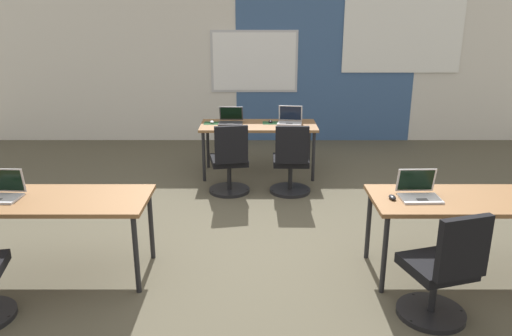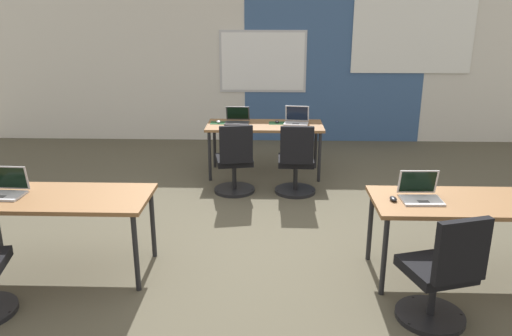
# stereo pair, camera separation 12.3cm
# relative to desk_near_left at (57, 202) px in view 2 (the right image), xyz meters

# --- Properties ---
(ground_plane) EXTENTS (24.00, 24.00, 0.00)m
(ground_plane) POSITION_rel_desk_near_left_xyz_m (1.75, 0.60, -0.66)
(ground_plane) COLOR #4C4738
(back_wall_assembly) EXTENTS (10.00, 0.27, 2.80)m
(back_wall_assembly) POSITION_rel_desk_near_left_xyz_m (1.80, 4.80, 0.75)
(back_wall_assembly) COLOR silver
(back_wall_assembly) RESTS_ON ground
(desk_near_left) EXTENTS (1.60, 0.70, 0.72)m
(desk_near_left) POSITION_rel_desk_near_left_xyz_m (0.00, 0.00, 0.00)
(desk_near_left) COLOR brown
(desk_near_left) RESTS_ON ground
(desk_near_right) EXTENTS (1.60, 0.70, 0.72)m
(desk_near_right) POSITION_rel_desk_near_left_xyz_m (3.50, 0.00, 0.00)
(desk_near_right) COLOR brown
(desk_near_right) RESTS_ON ground
(desk_far_center) EXTENTS (1.60, 0.70, 0.72)m
(desk_far_center) POSITION_rel_desk_near_left_xyz_m (1.75, 2.80, 0.00)
(desk_far_center) COLOR brown
(desk_far_center) RESTS_ON ground
(laptop_near_right_inner) EXTENTS (0.34, 0.29, 0.23)m
(laptop_near_right_inner) POSITION_rel_desk_near_left_xyz_m (3.09, 0.02, 0.11)
(laptop_near_right_inner) COLOR silver
(laptop_near_right_inner) RESTS_ON desk_near_right
(mouse_near_right_inner) EXTENTS (0.06, 0.10, 0.03)m
(mouse_near_right_inner) POSITION_rel_desk_near_left_xyz_m (2.86, -0.02, 0.08)
(mouse_near_right_inner) COLOR black
(mouse_near_right_inner) RESTS_ON desk_near_right
(chair_near_right_inner) EXTENTS (0.55, 0.60, 0.92)m
(chair_near_right_inner) POSITION_rel_desk_near_left_xyz_m (3.08, -0.69, -0.28)
(chair_near_right_inner) COLOR black
(chair_near_right_inner) RESTS_ON ground
(laptop_near_left_end) EXTENTS (0.34, 0.28, 0.24)m
(laptop_near_left_end) POSITION_rel_desk_near_left_xyz_m (-0.44, 0.02, 0.11)
(laptop_near_left_end) COLOR #B7B7BC
(laptop_near_left_end) RESTS_ON desk_near_left
(laptop_far_left) EXTENTS (0.34, 0.33, 0.22)m
(laptop_far_left) POSITION_rel_desk_near_left_xyz_m (1.36, 2.88, 0.11)
(laptop_far_left) COLOR #333338
(laptop_far_left) RESTS_ON desk_far_center
(mousepad_far_left) EXTENTS (0.22, 0.19, 0.00)m
(mousepad_far_left) POSITION_rel_desk_near_left_xyz_m (1.10, 2.87, 0.06)
(mousepad_far_left) COLOR #23512D
(mousepad_far_left) RESTS_ON desk_far_center
(mouse_far_left) EXTENTS (0.08, 0.11, 0.03)m
(mouse_far_left) POSITION_rel_desk_near_left_xyz_m (1.10, 2.87, 0.08)
(mouse_far_left) COLOR silver
(mouse_far_left) RESTS_ON mousepad_far_left
(chair_far_left) EXTENTS (0.52, 0.57, 0.92)m
(chair_far_left) POSITION_rel_desk_near_left_xyz_m (1.39, 2.01, -0.28)
(chair_far_left) COLOR black
(chair_far_left) RESTS_ON ground
(laptop_far_right) EXTENTS (0.37, 0.31, 0.24)m
(laptop_far_right) POSITION_rel_desk_near_left_xyz_m (2.19, 2.87, 0.11)
(laptop_far_right) COLOR #B7B7BC
(laptop_far_right) RESTS_ON desk_far_center
(mousepad_far_right) EXTENTS (0.22, 0.19, 0.00)m
(mousepad_far_right) POSITION_rel_desk_near_left_xyz_m (1.92, 2.88, 0.06)
(mousepad_far_right) COLOR #23512D
(mousepad_far_right) RESTS_ON desk_far_center
(mouse_far_right) EXTENTS (0.07, 0.10, 0.03)m
(mouse_far_right) POSITION_rel_desk_near_left_xyz_m (1.92, 2.88, 0.08)
(mouse_far_right) COLOR black
(mouse_far_right) RESTS_ON mousepad_far_right
(chair_far_right) EXTENTS (0.52, 0.54, 0.92)m
(chair_far_right) POSITION_rel_desk_near_left_xyz_m (2.15, 2.00, -0.28)
(chair_far_right) COLOR black
(chair_far_right) RESTS_ON ground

